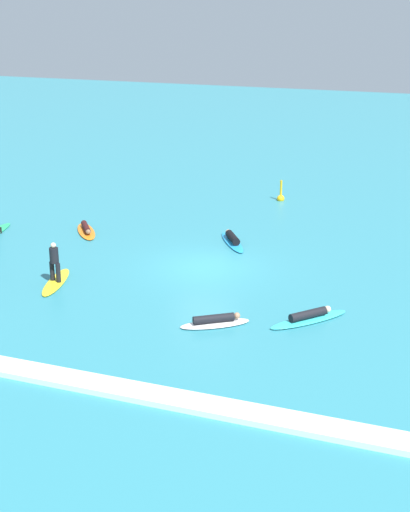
% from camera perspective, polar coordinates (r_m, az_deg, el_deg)
% --- Properties ---
extents(ground_plane, '(120.00, 120.00, 0.00)m').
position_cam_1_polar(ground_plane, '(30.75, 0.00, -0.88)').
color(ground_plane, teal).
rests_on(ground_plane, ground).
extents(surfer_on_white_board, '(2.43, 1.97, 0.39)m').
position_cam_1_polar(surfer_on_white_board, '(25.48, 0.79, -5.06)').
color(surfer_on_white_board, white).
rests_on(surfer_on_white_board, ground_plane).
extents(surfer_on_teal_board, '(2.60, 2.82, 0.41)m').
position_cam_1_polar(surfer_on_teal_board, '(26.05, 8.01, -4.68)').
color(surfer_on_teal_board, '#33C6CC').
rests_on(surfer_on_teal_board, ground_plane).
extents(surfer_on_blue_board, '(2.17, 2.90, 0.45)m').
position_cam_1_polar(surfer_on_blue_board, '(33.68, 2.11, 1.26)').
color(surfer_on_blue_board, '#1E8CD1').
rests_on(surfer_on_blue_board, ground_plane).
extents(surfer_on_orange_board, '(2.24, 2.66, 0.38)m').
position_cam_1_polar(surfer_on_orange_board, '(35.64, -9.11, 1.99)').
color(surfer_on_orange_board, orange).
rests_on(surfer_on_orange_board, ground_plane).
extents(surfer_on_yellow_board, '(1.38, 3.03, 1.67)m').
position_cam_1_polar(surfer_on_yellow_board, '(29.54, -11.43, -1.30)').
color(surfer_on_yellow_board, yellow).
rests_on(surfer_on_yellow_board, ground_plane).
extents(marker_buoy, '(0.41, 0.41, 1.23)m').
position_cam_1_polar(marker_buoy, '(40.86, 5.84, 4.52)').
color(marker_buoy, yellow).
rests_on(marker_buoy, ground_plane).
extents(wave_crest, '(22.21, 0.90, 0.18)m').
position_cam_1_polar(wave_crest, '(22.14, -9.37, -9.52)').
color(wave_crest, white).
rests_on(wave_crest, ground_plane).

